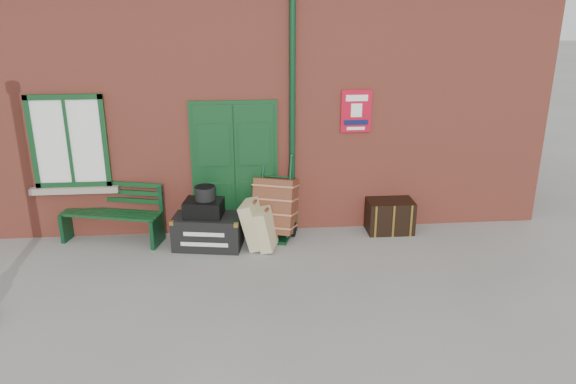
{
  "coord_description": "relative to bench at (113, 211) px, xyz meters",
  "views": [
    {
      "loc": [
        -0.21,
        -7.43,
        3.87
      ],
      "look_at": [
        0.51,
        0.6,
        1.0
      ],
      "focal_mm": 35.0,
      "sensor_mm": 36.0,
      "label": 1
    }
  ],
  "objects": [
    {
      "name": "porter_trolley",
      "position": [
        2.65,
        -0.1,
        0.02
      ],
      "size": [
        0.84,
        0.88,
        1.36
      ],
      "rotation": [
        0.0,
        0.0,
        -0.31
      ],
      "color": "#0D351C",
      "rests_on": "ground"
    },
    {
      "name": "station_building",
      "position": [
        2.3,
        2.17,
        1.66
      ],
      "size": [
        10.3,
        4.3,
        4.36
      ],
      "color": "#AE4938",
      "rests_on": "ground"
    },
    {
      "name": "hatbox",
      "position": [
        1.53,
        -0.4,
        0.41
      ],
      "size": [
        0.37,
        0.37,
        0.21
      ],
      "primitive_type": "cylinder",
      "rotation": [
        0.0,
        0.0,
        -0.17
      ],
      "color": "black",
      "rests_on": "strongbox"
    },
    {
      "name": "strongbox",
      "position": [
        1.5,
        -0.43,
        0.17
      ],
      "size": [
        0.65,
        0.52,
        0.27
      ],
      "primitive_type": "cube",
      "rotation": [
        0.0,
        0.0,
        -0.17
      ],
      "color": "black",
      "rests_on": "houdini_trunk"
    },
    {
      "name": "suitcase_front",
      "position": [
        2.47,
        -0.58,
        -0.17
      ],
      "size": [
        0.44,
        0.55,
        0.66
      ],
      "primitive_type": "cube",
      "rotation": [
        0.0,
        -0.21,
        -0.28
      ],
      "color": "tan",
      "rests_on": "ground"
    },
    {
      "name": "bench",
      "position": [
        0.0,
        0.0,
        0.0
      ],
      "size": [
        1.69,
        0.89,
        1.0
      ],
      "rotation": [
        0.0,
        0.0,
        -0.25
      ],
      "color": "#0F3919",
      "rests_on": "ground"
    },
    {
      "name": "dark_trunk",
      "position": [
        4.61,
        -0.08,
        -0.22
      ],
      "size": [
        0.78,
        0.51,
        0.56
      ],
      "primitive_type": "cube",
      "rotation": [
        0.0,
        0.0,
        -0.01
      ],
      "color": "black",
      "rests_on": "ground"
    },
    {
      "name": "suitcase_back",
      "position": [
        2.29,
        -0.48,
        -0.12
      ],
      "size": [
        0.53,
        0.62,
        0.77
      ],
      "primitive_type": "cube",
      "rotation": [
        0.0,
        -0.26,
        -0.28
      ],
      "color": "tan",
      "rests_on": "ground"
    },
    {
      "name": "ground",
      "position": [
        2.3,
        -1.33,
        -0.5
      ],
      "size": [
        80.0,
        80.0,
        0.0
      ],
      "primitive_type": "plane",
      "color": "gray",
      "rests_on": "ground"
    },
    {
      "name": "houdini_trunk",
      "position": [
        1.55,
        -0.43,
        -0.23
      ],
      "size": [
        1.15,
        0.76,
        0.53
      ],
      "primitive_type": "cube",
      "rotation": [
        0.0,
        0.0,
        -0.17
      ],
      "color": "black",
      "rests_on": "ground"
    }
  ]
}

